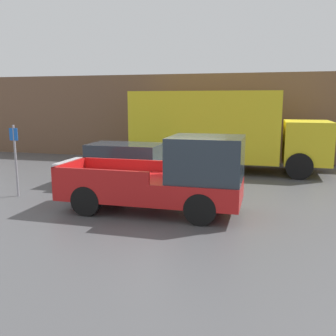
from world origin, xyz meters
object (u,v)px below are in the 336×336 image
Objects in this scene: parking_sign at (15,156)px; newspaper_box at (222,151)px; pickup_truck at (169,177)px; delivery_truck at (219,128)px; car at (123,165)px.

parking_sign is 2.14× the size of newspaper_box.
pickup_truck is 4.65× the size of newspaper_box.
delivery_truck is 2.86m from newspaper_box.
pickup_truck is at bearing -48.30° from car.
car is 4.27× the size of newspaper_box.
delivery_truck is (0.52, 6.83, 0.88)m from pickup_truck.
newspaper_box is at bearing 57.21° from parking_sign.
newspaper_box is (5.69, 8.83, -0.78)m from parking_sign.
delivery_truck reaches higher than newspaper_box.
pickup_truck is 6.90m from delivery_truck.
car is at bearing 38.63° from parking_sign.
car is 0.55× the size of delivery_truck.
delivery_truck is at bearing 85.61° from pickup_truck.
pickup_truck is 2.17× the size of parking_sign.
parking_sign is at bearing -132.76° from delivery_truck.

